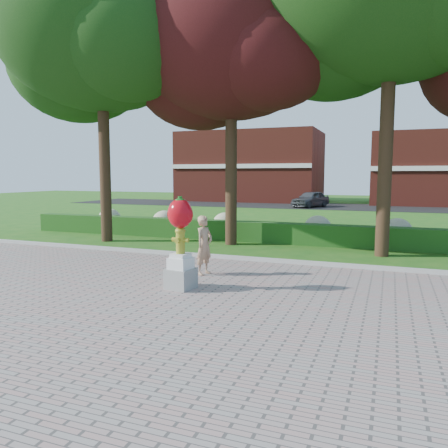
# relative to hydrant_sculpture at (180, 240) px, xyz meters

# --- Properties ---
(ground) EXTENTS (100.00, 100.00, 0.00)m
(ground) POSITION_rel_hydrant_sculpture_xyz_m (0.79, 0.75, -1.18)
(ground) COLOR #1B5916
(ground) RESTS_ON ground
(walkway) EXTENTS (40.00, 14.00, 0.04)m
(walkway) POSITION_rel_hydrant_sculpture_xyz_m (0.79, -3.25, -1.16)
(walkway) COLOR gray
(walkway) RESTS_ON ground
(curb) EXTENTS (40.00, 0.18, 0.15)m
(curb) POSITION_rel_hydrant_sculpture_xyz_m (0.79, 3.75, -1.10)
(curb) COLOR #ADADA5
(curb) RESTS_ON ground
(lawn_hedge) EXTENTS (24.00, 0.70, 0.80)m
(lawn_hedge) POSITION_rel_hydrant_sculpture_xyz_m (0.79, 7.75, -0.78)
(lawn_hedge) COLOR #194112
(lawn_hedge) RESTS_ON ground
(hydrangea_row) EXTENTS (20.10, 1.10, 0.99)m
(hydrangea_row) POSITION_rel_hydrant_sculpture_xyz_m (1.36, 8.75, -0.63)
(hydrangea_row) COLOR #B6B38B
(hydrangea_row) RESTS_ON ground
(street) EXTENTS (50.00, 8.00, 0.02)m
(street) POSITION_rel_hydrant_sculpture_xyz_m (0.79, 28.75, -1.17)
(street) COLOR black
(street) RESTS_ON ground
(building_left) EXTENTS (14.00, 8.00, 7.00)m
(building_left) POSITION_rel_hydrant_sculpture_xyz_m (-9.21, 34.75, 2.32)
(building_left) COLOR maroon
(building_left) RESTS_ON ground
(building_right) EXTENTS (12.00, 8.00, 6.40)m
(building_right) POSITION_rel_hydrant_sculpture_xyz_m (8.79, 34.75, 2.02)
(building_right) COLOR maroon
(building_right) RESTS_ON ground
(tree_far_left) EXTENTS (9.00, 7.68, 11.66)m
(tree_far_left) POSITION_rel_hydrant_sculpture_xyz_m (-6.32, 5.84, 6.79)
(tree_far_left) COLOR black
(tree_far_left) RESTS_ON ground
(tree_mid_left) EXTENTS (8.25, 7.04, 10.69)m
(tree_mid_left) POSITION_rel_hydrant_sculpture_xyz_m (-1.31, 6.83, 6.12)
(tree_mid_left) COLOR black
(tree_mid_left) RESTS_ON ground
(hydrant_sculpture) EXTENTS (0.67, 0.67, 2.15)m
(hydrant_sculpture) POSITION_rel_hydrant_sculpture_xyz_m (0.00, 0.00, 0.00)
(hydrant_sculpture) COLOR gray
(hydrant_sculpture) RESTS_ON walkway
(woman) EXTENTS (0.50, 0.64, 1.57)m
(woman) POSITION_rel_hydrant_sculpture_xyz_m (-0.07, 1.53, -0.35)
(woman) COLOR tan
(woman) RESTS_ON walkway
(parked_car) EXTENTS (2.98, 4.25, 1.34)m
(parked_car) POSITION_rel_hydrant_sculpture_xyz_m (-1.69, 27.25, -0.49)
(parked_car) COLOR #404348
(parked_car) RESTS_ON street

